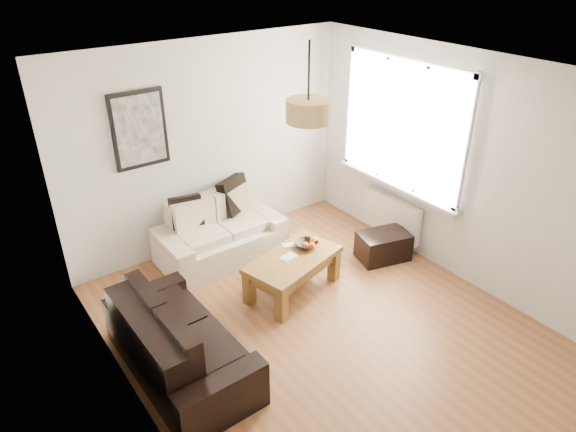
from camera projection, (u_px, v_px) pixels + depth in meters
floor at (322, 327)px, 5.36m from camera, size 4.50×4.50×0.00m
ceiling at (332, 75)px, 4.12m from camera, size 3.80×4.50×0.00m
wall_back at (209, 147)px, 6.34m from camera, size 3.80×0.04×2.60m
wall_front at (563, 359)px, 3.15m from camera, size 3.80×0.04×2.60m
wall_left at (127, 291)px, 3.76m from camera, size 0.04×4.50×2.60m
wall_right at (457, 169)px, 5.73m from camera, size 0.04×4.50×2.60m
window_bay at (404, 125)px, 6.13m from camera, size 0.14×1.90×1.60m
radiator at (392, 216)px, 6.70m from camera, size 0.10×0.90×0.52m
poster at (139, 130)px, 5.69m from camera, size 0.62×0.04×0.87m
pendant_shade at (308, 111)px, 4.51m from camera, size 0.40×0.40×0.20m
loveseat_cream at (220, 231)px, 6.36m from camera, size 1.52×0.83×0.75m
sofa_leather at (179, 339)px, 4.67m from camera, size 0.85×1.70×0.73m
coffee_table at (293, 274)px, 5.81m from camera, size 1.22×0.86×0.45m
ottoman at (383, 246)px, 6.43m from camera, size 0.70×0.55×0.35m
cushion_left at (186, 212)px, 6.17m from camera, size 0.39×0.19×0.38m
cushion_right at (234, 195)px, 6.50m from camera, size 0.46×0.30×0.44m
fruit_bowl at (306, 245)px, 5.88m from camera, size 0.31×0.31×0.06m
orange_a at (312, 246)px, 5.84m from camera, size 0.10×0.10×0.08m
orange_b at (314, 241)px, 5.94m from camera, size 0.10×0.10×0.09m
orange_c at (305, 245)px, 5.85m from camera, size 0.09×0.09×0.07m
papers at (288, 257)px, 5.71m from camera, size 0.21×0.16×0.01m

